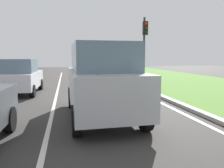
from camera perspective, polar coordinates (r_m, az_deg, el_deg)
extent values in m
plane|color=#383533|center=(11.40, -10.61, -2.60)|extent=(60.00, 60.00, 0.00)
cube|color=silver|center=(11.41, -14.13, -2.67)|extent=(0.12, 32.00, 0.01)
cube|color=silver|center=(12.02, 6.82, -2.01)|extent=(0.12, 32.00, 0.01)
cube|color=#548433|center=(14.35, 25.71, -1.08)|extent=(9.00, 48.00, 0.06)
cube|color=#9E9B93|center=(12.18, 9.05, -1.66)|extent=(0.24, 48.00, 0.12)
cube|color=#B7BABF|center=(6.89, -2.75, -0.99)|extent=(1.96, 4.52, 1.10)
cube|color=slate|center=(6.67, -2.58, 6.93)|extent=(1.73, 2.72, 0.80)
cylinder|color=black|center=(8.39, -10.43, -3.44)|extent=(0.23, 0.76, 0.76)
cylinder|color=black|center=(8.63, 1.26, -3.03)|extent=(0.23, 0.76, 0.76)
cylinder|color=black|center=(5.42, -9.16, -9.29)|extent=(0.23, 0.76, 0.76)
cylinder|color=black|center=(5.78, 8.60, -8.23)|extent=(0.23, 0.76, 0.76)
cylinder|color=black|center=(6.23, -24.98, -8.27)|extent=(0.23, 0.64, 0.64)
cube|color=silver|center=(12.28, -22.38, 0.97)|extent=(1.79, 3.76, 0.80)
cube|color=slate|center=(11.98, -22.81, 4.36)|extent=(1.55, 1.96, 0.68)
cylinder|color=black|center=(13.72, -24.22, -0.21)|extent=(0.24, 0.61, 0.60)
cylinder|color=black|center=(13.41, -17.98, -0.08)|extent=(0.24, 0.61, 0.60)
cylinder|color=black|center=(10.95, -19.88, -1.71)|extent=(0.24, 0.61, 0.60)
cylinder|color=#2D2D2D|center=(15.65, 8.24, 8.43)|extent=(0.14, 0.14, 4.56)
cube|color=black|center=(15.58, 8.60, 14.09)|extent=(0.32, 0.24, 0.90)
sphere|color=red|center=(15.50, 8.79, 15.17)|extent=(0.20, 0.20, 0.20)
sphere|color=#382B0C|center=(15.46, 8.77, 14.14)|extent=(0.20, 0.20, 0.20)
sphere|color=black|center=(15.43, 8.75, 13.11)|extent=(0.20, 0.20, 0.20)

